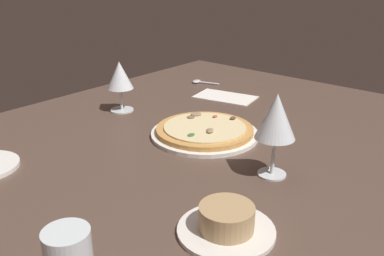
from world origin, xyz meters
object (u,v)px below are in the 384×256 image
at_px(pizza_main, 205,131).
at_px(wine_glass_far, 276,118).
at_px(ramekin_on_saucer, 226,223).
at_px(paper_menu, 225,97).
at_px(wine_glass_near, 120,77).
at_px(spoon, 200,82).

relative_size(pizza_main, wine_glass_far, 1.54).
bearing_deg(pizza_main, ramekin_on_saucer, 43.57).
xyz_separation_m(ramekin_on_saucer, paper_menu, (-0.60, -0.44, -0.02)).
relative_size(wine_glass_far, wine_glass_near, 1.20).
bearing_deg(ramekin_on_saucer, spoon, -137.91).
bearing_deg(spoon, wine_glass_near, 2.52).
height_order(wine_glass_near, paper_menu, wine_glass_near).
bearing_deg(pizza_main, paper_menu, -152.97).
relative_size(paper_menu, spoon, 1.85).
height_order(pizza_main, wine_glass_near, wine_glass_near).
bearing_deg(wine_glass_far, ramekin_on_saucer, 11.70).
distance_m(ramekin_on_saucer, wine_glass_far, 0.26).
bearing_deg(paper_menu, wine_glass_far, 35.21).
height_order(paper_menu, spoon, spoon).
distance_m(wine_glass_far, paper_menu, 0.56).
relative_size(wine_glass_far, paper_menu, 0.93).
relative_size(pizza_main, ramekin_on_saucer, 1.68).
bearing_deg(wine_glass_near, ramekin_on_saucer, 63.77).
relative_size(ramekin_on_saucer, wine_glass_far, 0.92).
bearing_deg(ramekin_on_saucer, pizza_main, -136.43).
relative_size(pizza_main, paper_menu, 1.43).
bearing_deg(wine_glass_near, spoon, -177.48).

